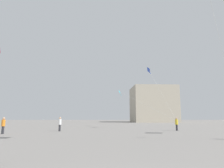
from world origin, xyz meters
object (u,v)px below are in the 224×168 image
person_in_yellow (177,123)px  kite_cyan_delta (122,93)px  person_in_orange (3,125)px  person_in_white (60,123)px  building_left_hall (153,105)px  kite_cobalt_delta (149,71)px

person_in_yellow → kite_cyan_delta: kite_cyan_delta is taller
person_in_orange → person_in_white: 6.59m
person_in_white → kite_cyan_delta: (8.88, 12.03, 5.40)m
person_in_white → building_left_hall: size_ratio=0.11×
person_in_orange → kite_cyan_delta: size_ratio=0.15×
kite_cobalt_delta → building_left_hall: building_left_hall is taller
person_in_orange → building_left_hall: (28.67, 54.31, 5.55)m
person_in_orange → person_in_yellow: size_ratio=1.02×
person_in_orange → building_left_hall: bearing=85.1°
kite_cobalt_delta → building_left_hall: bearing=76.6°
person_in_yellow → building_left_hall: 50.27m
building_left_hall → kite_cyan_delta: bearing=-111.0°
kite_cobalt_delta → kite_cyan_delta: bearing=119.9°
building_left_hall → person_in_orange: bearing=-117.8°
kite_cyan_delta → building_left_hall: size_ratio=0.77×
kite_cyan_delta → person_in_white: bearing=-126.4°
kite_cyan_delta → person_in_orange: bearing=-130.9°
person_in_yellow → kite_cyan_delta: (-6.52, 11.17, 5.43)m
person_in_white → kite_cobalt_delta: bearing=19.9°
person_in_white → kite_cyan_delta: 15.90m
person_in_yellow → building_left_hall: size_ratio=0.11×
person_in_white → building_left_hall: 55.69m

